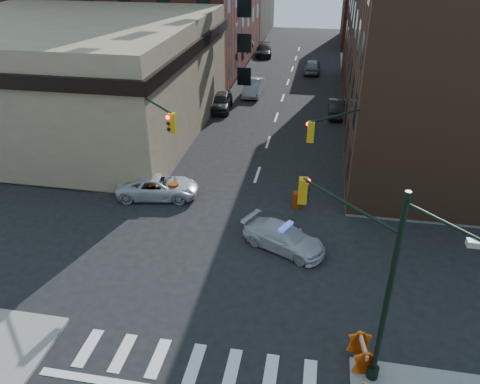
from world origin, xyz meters
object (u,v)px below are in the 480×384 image
at_px(police_car, 284,238).
at_px(pedestrian_b, 87,174).
at_px(parked_car_wfar, 253,87).
at_px(barrel_bank, 174,191).
at_px(barrel_road, 297,200).
at_px(barricade_se_a, 362,353).
at_px(pickup, 158,187).
at_px(barricade_nw_a, 147,187).
at_px(parked_car_enear, 338,107).
at_px(parked_car_wnear, 221,101).
at_px(pedestrian_a, 135,161).

distance_m(police_car, pedestrian_b, 14.24).
bearing_deg(parked_car_wfar, barrel_bank, -93.42).
relative_size(barrel_road, barricade_se_a, 0.77).
bearing_deg(parked_car_wfar, barricade_se_a, -73.91).
distance_m(pickup, barricade_se_a, 16.77).
bearing_deg(barricade_nw_a, parked_car_enear, 68.99).
distance_m(pedestrian_b, barrel_road, 13.87).
height_order(pedestrian_b, barrel_bank, pedestrian_b).
height_order(barrel_road, barricade_se_a, barricade_se_a).
bearing_deg(parked_car_enear, parked_car_wnear, 0.96).
bearing_deg(pickup, barricade_se_a, -142.39).
relative_size(pickup, barrel_bank, 4.59).
bearing_deg(pickup, barricade_nw_a, 89.05).
bearing_deg(parked_car_wnear, pickup, -95.71).
height_order(parked_car_wnear, parked_car_wfar, parked_car_wnear).
bearing_deg(barrel_road, barrel_bank, -177.42).
bearing_deg(barrel_road, pickup, -178.71).
relative_size(parked_car_wfar, barricade_nw_a, 3.70).
bearing_deg(pickup, parked_car_wnear, -10.07).
distance_m(pickup, parked_car_enear, 21.11).
xyz_separation_m(police_car, pickup, (-8.47, 4.21, 0.04)).
height_order(pedestrian_b, barrel_road, pedestrian_b).
distance_m(police_car, parked_car_wnear, 23.11).
distance_m(pickup, pedestrian_a, 3.75).
height_order(pickup, parked_car_wfar, parked_car_wfar).
relative_size(parked_car_wfar, pedestrian_b, 2.84).
bearing_deg(police_car, parked_car_wfar, 38.13).
height_order(pedestrian_a, pedestrian_b, pedestrian_b).
xyz_separation_m(police_car, barrel_bank, (-7.38, 4.06, -0.11)).
xyz_separation_m(barrel_bank, barricade_nw_a, (-1.79, 0.05, 0.09)).
xyz_separation_m(pedestrian_a, barrel_road, (11.41, -2.52, -0.49)).
height_order(police_car, barrel_road, police_car).
xyz_separation_m(police_car, parked_car_enear, (2.83, 22.05, 0.11)).
distance_m(pedestrian_a, barrel_road, 11.70).
height_order(parked_car_wnear, parked_car_enear, parked_car_wnear).
xyz_separation_m(police_car, parked_car_wnear, (-8.17, 21.62, 0.15)).
distance_m(police_car, barricade_nw_a, 10.05).
bearing_deg(police_car, pickup, 89.41).
relative_size(parked_car_wnear, barricade_nw_a, 3.58).
xyz_separation_m(parked_car_wfar, barricade_se_a, (9.58, -34.16, -0.15)).
relative_size(barrel_road, barricade_nw_a, 0.78).
bearing_deg(parked_car_enear, pedestrian_b, 45.70).
bearing_deg(parked_car_enear, parked_car_wfar, -30.35).
bearing_deg(barrel_bank, pedestrian_b, 175.32).
height_order(pickup, parked_car_wnear, parked_car_wnear).
bearing_deg(barricade_nw_a, pedestrian_a, 136.19).
bearing_deg(pickup, police_car, -125.52).
bearing_deg(parked_car_wnear, parked_car_wfar, 61.41).
relative_size(pedestrian_a, barrel_bank, 1.55).
distance_m(pickup, pedestrian_b, 5.03).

